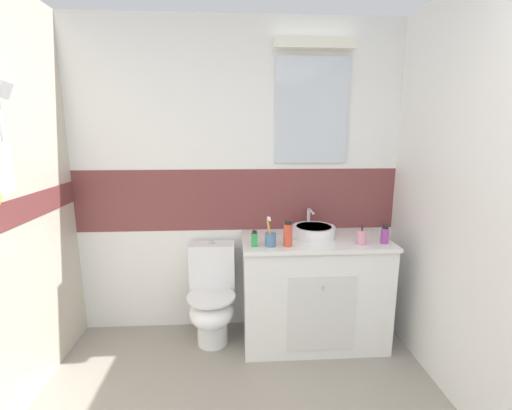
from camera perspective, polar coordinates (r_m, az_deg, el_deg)
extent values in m
cube|color=white|center=(3.10, -2.86, -11.33)|extent=(3.20, 0.10, 0.85)
cube|color=brown|center=(2.90, -3.00, 1.00)|extent=(3.20, 0.10, 0.50)
cube|color=white|center=(2.86, -3.18, 17.45)|extent=(3.20, 0.10, 1.15)
cube|color=silver|center=(2.86, 9.03, 14.90)|extent=(0.58, 0.02, 0.81)
cube|color=white|center=(2.89, 9.54, 24.56)|extent=(0.61, 0.10, 0.08)
cylinder|color=silver|center=(2.36, -36.07, 10.10)|extent=(0.02, 0.02, 0.40)
cylinder|color=silver|center=(2.35, -35.83, 15.09)|extent=(0.10, 0.07, 0.11)
cube|color=white|center=(2.88, 9.25, -13.73)|extent=(1.09, 0.55, 0.82)
cube|color=white|center=(2.71, 9.60, -5.69)|extent=(1.11, 0.57, 0.03)
cube|color=silver|center=(2.66, 10.59, -17.07)|extent=(0.49, 0.01, 0.57)
cylinder|color=silver|center=(2.55, 10.85, -13.20)|extent=(0.02, 0.02, 0.03)
cylinder|color=white|center=(2.74, 9.37, -4.28)|extent=(0.33, 0.33, 0.08)
cylinder|color=#AFB1BA|center=(2.73, 9.39, -3.55)|extent=(0.27, 0.27, 0.01)
cylinder|color=silver|center=(2.91, 8.55, -2.33)|extent=(0.03, 0.03, 0.18)
cylinder|color=silver|center=(2.80, 9.00, -1.03)|extent=(0.02, 0.15, 0.02)
cylinder|color=white|center=(2.97, -7.09, -19.85)|extent=(0.24, 0.24, 0.18)
ellipsoid|color=white|center=(2.83, -7.25, -16.83)|extent=(0.34, 0.42, 0.22)
cylinder|color=white|center=(2.78, -7.32, -14.62)|extent=(0.37, 0.37, 0.02)
cube|color=white|center=(2.90, -7.14, -9.71)|extent=(0.36, 0.17, 0.37)
cylinder|color=silver|center=(2.83, -7.24, -6.08)|extent=(0.04, 0.04, 0.02)
cylinder|color=#4C7299|center=(2.49, 2.36, -5.65)|extent=(0.08, 0.08, 0.09)
cylinder|color=gold|center=(2.45, 2.23, -4.25)|extent=(0.04, 0.03, 0.17)
cube|color=white|center=(2.43, 2.25, -2.29)|extent=(0.02, 0.02, 0.03)
cylinder|color=#D872BF|center=(2.47, 2.01, -4.14)|extent=(0.02, 0.04, 0.17)
cube|color=white|center=(2.45, 2.02, -2.20)|extent=(0.01, 0.02, 0.03)
cylinder|color=pink|center=(2.64, 16.82, -5.06)|extent=(0.07, 0.07, 0.10)
cylinder|color=#262626|center=(2.62, 16.91, -3.61)|extent=(0.01, 0.01, 0.04)
cylinder|color=#262626|center=(2.60, 17.03, -3.29)|extent=(0.01, 0.02, 0.01)
cylinder|color=#D84C33|center=(2.48, 5.22, -4.92)|extent=(0.06, 0.06, 0.16)
cylinder|color=black|center=(2.46, 5.26, -2.91)|extent=(0.04, 0.04, 0.02)
cube|color=green|center=(2.47, -0.26, -5.71)|extent=(0.04, 0.03, 0.10)
cylinder|color=black|center=(2.46, -0.26, -4.41)|extent=(0.03, 0.03, 0.02)
cylinder|color=#993F99|center=(2.71, 20.24, -4.74)|extent=(0.06, 0.06, 0.11)
cylinder|color=black|center=(2.69, 20.34, -3.40)|extent=(0.04, 0.04, 0.02)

